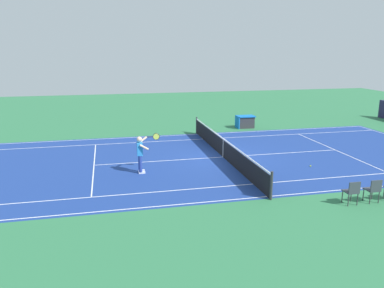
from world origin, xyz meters
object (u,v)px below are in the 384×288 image
Objects in this scene: tennis_player_near at (141,153)px; spectator_chair_1 at (374,189)px; tennis_net at (223,148)px; spectator_chair_2 at (352,191)px; tennis_ball at (310,166)px; equipment_cart_tarped at (245,122)px.

tennis_player_near is 1.93× the size of spectator_chair_1.
spectator_chair_2 is (-2.57, 6.85, 0.03)m from tennis_net.
spectator_chair_2 is at bearing 110.56° from tennis_net.
tennis_net is 4.31m from tennis_ball.
spectator_chair_2 is at bearing 78.02° from tennis_ball.
spectator_chair_2 is 13.71m from equipment_cart_tarped.
spectator_chair_1 reaches higher than tennis_ball.
tennis_net is 6.89× the size of tennis_player_near.
tennis_player_near reaches higher than tennis_ball.
tennis_player_near is (4.32, 1.60, 0.44)m from tennis_net.
equipment_cart_tarped is at bearing -133.66° from tennis_player_near.
tennis_ball is at bearing 173.67° from tennis_player_near.
spectator_chair_2 reaches higher than tennis_ball.
tennis_ball is 4.50m from spectator_chair_2.
tennis_ball is 0.05× the size of equipment_cart_tarped.
tennis_player_near reaches higher than spectator_chair_2.
tennis_net is at bearing 61.39° from equipment_cart_tarped.
tennis_player_near is 1.36× the size of equipment_cart_tarped.
tennis_ball is 9.30m from equipment_cart_tarped.
tennis_net is 4.63m from tennis_player_near.
tennis_ball is 0.08× the size of spectator_chair_1.
tennis_player_near is 11.65m from equipment_cart_tarped.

